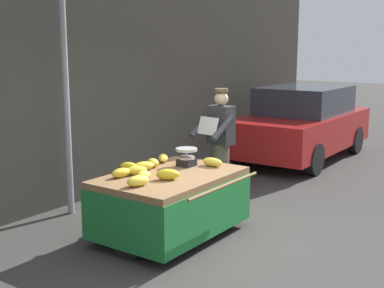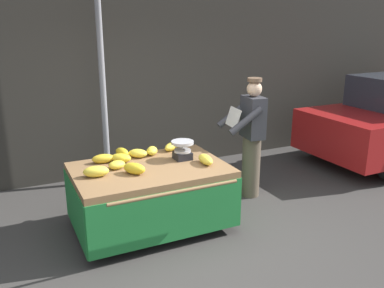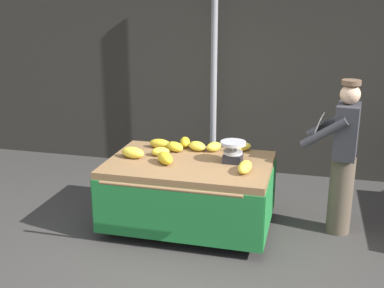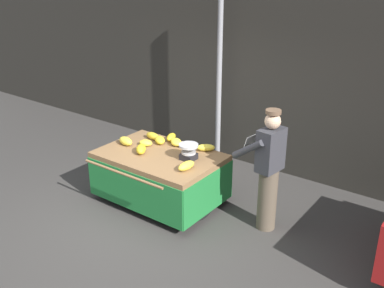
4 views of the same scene
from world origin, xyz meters
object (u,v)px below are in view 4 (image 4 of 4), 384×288
(banana_bunch_7, at_px, (171,137))
(banana_bunch_0, at_px, (146,143))
(street_pole, at_px, (219,76))
(banana_bunch_9, at_px, (126,141))
(banana_bunch_1, at_px, (160,140))
(banana_bunch_8, at_px, (153,136))
(banana_cart, at_px, (160,166))
(banana_bunch_4, at_px, (176,142))
(vendor_person, at_px, (268,170))
(weighing_scale, at_px, (189,152))
(banana_bunch_2, at_px, (187,144))
(banana_bunch_3, at_px, (206,148))
(banana_bunch_5, at_px, (141,149))
(banana_bunch_6, at_px, (186,166))

(banana_bunch_7, bearing_deg, banana_bunch_0, -114.33)
(street_pole, height_order, banana_bunch_7, street_pole)
(banana_bunch_9, bearing_deg, banana_bunch_7, 50.40)
(banana_bunch_1, relative_size, banana_bunch_8, 0.95)
(banana_bunch_1, bearing_deg, banana_cart, -50.72)
(banana_bunch_4, bearing_deg, vendor_person, -3.27)
(weighing_scale, xyz_separation_m, banana_bunch_2, (-0.28, 0.33, -0.06))
(banana_bunch_3, distance_m, banana_bunch_7, 0.67)
(street_pole, xyz_separation_m, banana_bunch_3, (0.58, -1.21, -0.77))
(banana_bunch_0, height_order, banana_bunch_2, banana_bunch_2)
(banana_bunch_5, bearing_deg, street_pole, 85.73)
(street_pole, height_order, weighing_scale, street_pole)
(banana_cart, bearing_deg, banana_bunch_5, -149.13)
(banana_bunch_7, height_order, banana_bunch_9, banana_bunch_9)
(banana_bunch_2, bearing_deg, banana_bunch_6, -53.39)
(banana_bunch_8, height_order, banana_bunch_9, banana_bunch_9)
(street_pole, relative_size, vendor_person, 1.89)
(banana_bunch_5, bearing_deg, banana_bunch_4, 67.77)
(banana_bunch_1, distance_m, banana_bunch_9, 0.53)
(banana_bunch_0, bearing_deg, banana_bunch_3, 24.51)
(vendor_person, bearing_deg, banana_bunch_3, 170.79)
(banana_cart, distance_m, banana_bunch_4, 0.48)
(banana_cart, height_order, banana_bunch_7, banana_bunch_7)
(banana_bunch_1, height_order, banana_bunch_3, banana_bunch_1)
(banana_bunch_6, height_order, banana_bunch_9, banana_bunch_9)
(banana_bunch_4, height_order, banana_bunch_8, banana_bunch_8)
(vendor_person, bearing_deg, banana_bunch_1, 179.92)
(banana_cart, height_order, banana_bunch_8, banana_bunch_8)
(street_pole, distance_m, banana_bunch_7, 1.43)
(weighing_scale, distance_m, banana_bunch_3, 0.41)
(banana_bunch_6, bearing_deg, banana_cart, 163.80)
(banana_bunch_0, height_order, banana_bunch_7, banana_bunch_7)
(banana_bunch_8, bearing_deg, weighing_scale, -16.95)
(banana_bunch_0, relative_size, banana_bunch_3, 0.74)
(banana_bunch_3, distance_m, banana_bunch_9, 1.25)
(weighing_scale, bearing_deg, banana_bunch_0, 179.20)
(banana_bunch_0, bearing_deg, banana_bunch_5, -62.12)
(weighing_scale, relative_size, banana_bunch_5, 1.02)
(weighing_scale, relative_size, banana_bunch_6, 0.94)
(banana_bunch_3, relative_size, banana_bunch_8, 1.02)
(banana_bunch_0, height_order, banana_bunch_4, banana_bunch_4)
(banana_bunch_3, height_order, banana_bunch_4, same)
(vendor_person, bearing_deg, banana_bunch_2, 175.47)
(vendor_person, bearing_deg, banana_bunch_5, -166.26)
(banana_cart, distance_m, banana_bunch_3, 0.74)
(banana_bunch_5, relative_size, banana_bunch_8, 1.01)
(weighing_scale, distance_m, banana_bunch_1, 0.76)
(banana_bunch_2, relative_size, vendor_person, 0.12)
(banana_bunch_1, xyz_separation_m, banana_bunch_5, (0.02, -0.46, 0.01))
(banana_bunch_1, distance_m, banana_bunch_3, 0.77)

